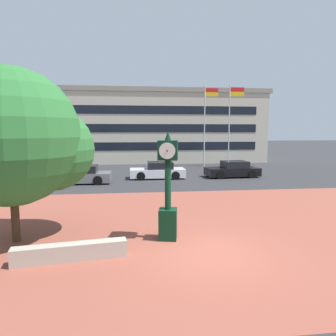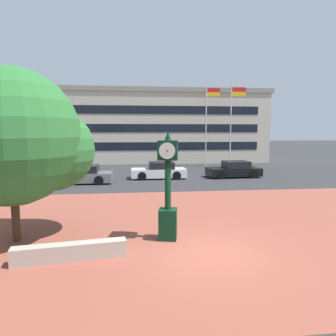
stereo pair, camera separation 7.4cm
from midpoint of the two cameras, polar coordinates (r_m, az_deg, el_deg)
name	(u,v)px [view 2 (the right image)]	position (r m, az deg, el deg)	size (l,w,h in m)	color
ground_plane	(206,253)	(9.99, 7.16, -15.13)	(200.00, 200.00, 0.00)	#2D2D30
plaza_brick_paving	(189,226)	(12.57, 4.10, -10.40)	(44.00, 13.61, 0.01)	brown
planter_wall	(71,252)	(9.75, -17.10, -14.38)	(3.20, 0.40, 0.50)	#ADA393
street_clock	(168,191)	(10.66, 0.18, -4.23)	(0.76, 0.79, 3.72)	black
plaza_tree	(20,140)	(11.51, -25.09, 4.66)	(4.86, 4.52, 5.78)	#42301E
car_street_near	(82,175)	(22.98, -15.34, -1.27)	(4.36, 2.00, 1.28)	slate
car_street_mid	(234,170)	(25.63, 12.01, -0.36)	(4.28, 2.13, 1.28)	black
car_street_far	(159,171)	(24.41, -1.51, -0.56)	(4.24, 1.93, 1.28)	silver
flagpole_primary	(207,120)	(32.32, 7.23, 8.60)	(1.44, 0.14, 8.22)	silver
flagpole_secondary	(232,119)	(33.04, 11.69, 8.76)	(1.58, 0.14, 8.33)	silver
civic_building	(136,126)	(40.42, -5.81, 7.54)	(31.06, 12.03, 8.41)	beige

